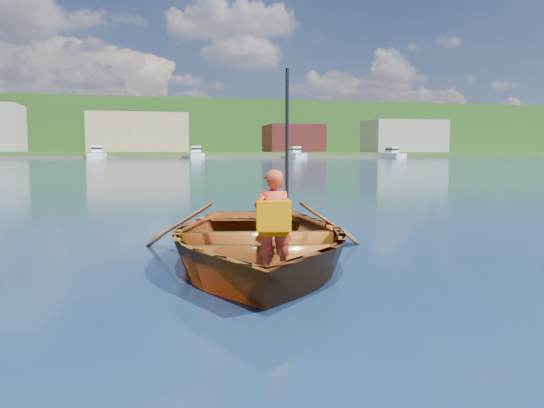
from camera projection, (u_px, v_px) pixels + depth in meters
The scene contains 8 objects.
ground at pixel (243, 254), 6.93m from camera, with size 600.00×600.00×0.00m.
rowboat at pixel (256, 240), 6.23m from camera, with size 3.82×4.85×0.91m.
child_paddler at pixel (274, 220), 5.32m from camera, with size 0.42×0.38×2.07m.
shoreline at pixel (154, 134), 235.72m from camera, with size 400.00×140.00×22.00m.
dock at pixel (155, 158), 150.52m from camera, with size 159.98×12.70×0.80m.
waterfront_buildings at pixel (130, 134), 164.72m from camera, with size 202.00×16.00×14.00m.
marina_yachts at pixel (151, 154), 145.69m from camera, with size 144.25×13.82×4.15m.
hillside_trees at pixel (120, 115), 238.01m from camera, with size 295.82×80.40×23.35m.
Camera 1 is at (-1.14, -6.75, 1.30)m, focal length 35.00 mm.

